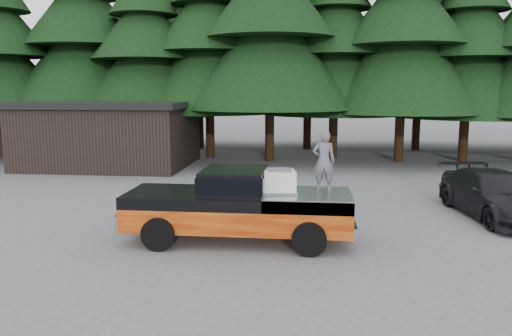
# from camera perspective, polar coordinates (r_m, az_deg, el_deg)

# --- Properties ---
(ground) EXTENTS (120.00, 120.00, 0.00)m
(ground) POSITION_cam_1_polar(r_m,az_deg,el_deg) (13.24, 0.71, -8.36)
(ground) COLOR #515153
(ground) RESTS_ON ground
(pickup_truck) EXTENTS (6.00, 2.04, 1.33)m
(pickup_truck) POSITION_cam_1_polar(r_m,az_deg,el_deg) (13.10, -2.03, -5.53)
(pickup_truck) COLOR orange
(pickup_truck) RESTS_ON ground
(truck_cab) EXTENTS (1.66, 1.90, 0.59)m
(truck_cab) POSITION_cam_1_polar(r_m,az_deg,el_deg) (12.90, -2.49, -1.39)
(truck_cab) COLOR black
(truck_cab) RESTS_ON pickup_truck
(air_compressor) EXTENTS (0.90, 0.78, 0.55)m
(air_compressor) POSITION_cam_1_polar(r_m,az_deg,el_deg) (12.72, 2.66, -1.64)
(air_compressor) COLOR silver
(air_compressor) RESTS_ON pickup_truck
(man_on_bed) EXTENTS (0.58, 0.39, 1.58)m
(man_on_bed) POSITION_cam_1_polar(r_m,az_deg,el_deg) (12.96, 7.76, 0.81)
(man_on_bed) COLOR #57565D
(man_on_bed) RESTS_ON pickup_truck
(parked_car) EXTENTS (2.70, 5.18, 1.43)m
(parked_car) POSITION_cam_1_polar(r_m,az_deg,el_deg) (17.18, 25.60, -2.72)
(parked_car) COLOR black
(parked_car) RESTS_ON ground
(utility_building) EXTENTS (8.40, 6.40, 3.30)m
(utility_building) POSITION_cam_1_polar(r_m,az_deg,el_deg) (26.70, -16.31, 3.82)
(utility_building) COLOR black
(utility_building) RESTS_ON ground
(treeline) EXTENTS (60.15, 16.05, 17.50)m
(treeline) POSITION_cam_1_polar(r_m,az_deg,el_deg) (30.01, 4.88, 16.30)
(treeline) COLOR black
(treeline) RESTS_ON ground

